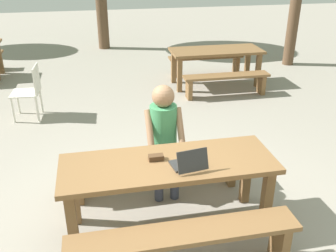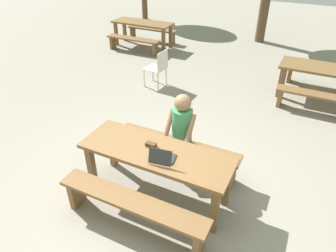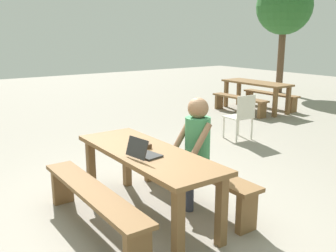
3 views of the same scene
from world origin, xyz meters
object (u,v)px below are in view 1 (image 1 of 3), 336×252
laptop (189,163)px  person_seated (164,132)px  plastic_chair (30,90)px  picnic_table_mid (216,55)px  picnic_table_front (169,172)px  small_pouch (156,157)px

laptop → person_seated: 0.76m
laptop → plastic_chair: bearing=-70.0°
laptop → picnic_table_mid: 4.61m
picnic_table_front → person_seated: size_ratio=1.57×
laptop → picnic_table_mid: bearing=-120.1°
person_seated → picnic_table_mid: bearing=63.6°
plastic_chair → picnic_table_mid: size_ratio=0.48×
small_pouch → picnic_table_front: bearing=-27.2°
small_pouch → picnic_table_mid: size_ratio=0.08×
plastic_chair → small_pouch: bearing=30.2°
laptop → picnic_table_mid: (1.67, 4.29, -0.20)m
picnic_table_front → plastic_chair: plastic_chair is taller
small_pouch → picnic_table_mid: 4.53m
picnic_table_front → person_seated: (0.08, 0.61, 0.13)m
person_seated → plastic_chair: 3.10m
person_seated → plastic_chair: person_seated is taller
laptop → small_pouch: laptop is taller
plastic_chair → picnic_table_mid: plastic_chair is taller
picnic_table_front → laptop: 0.27m
picnic_table_front → small_pouch: bearing=152.8°
small_pouch → person_seated: 0.58m
small_pouch → person_seated: (0.19, 0.55, -0.02)m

